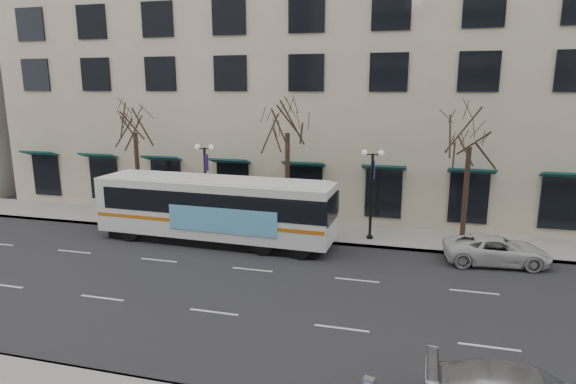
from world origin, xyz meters
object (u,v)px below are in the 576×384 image
(lamp_post_left, at_px, (206,181))
(city_bus, at_px, (216,208))
(white_pickup, at_px, (496,250))
(tree_far_mid, at_px, (287,116))
(tree_far_left, at_px, (134,117))
(tree_far_right, at_px, (471,129))
(lamp_post_right, at_px, (372,190))

(lamp_post_left, xyz_separation_m, city_bus, (1.67, -2.41, -0.95))
(city_bus, relative_size, white_pickup, 2.70)
(lamp_post_left, bearing_deg, tree_far_mid, 6.85)
(tree_far_left, relative_size, tree_far_mid, 0.98)
(tree_far_left, relative_size, tree_far_right, 1.03)
(tree_far_right, bearing_deg, tree_far_left, 180.00)
(tree_far_mid, relative_size, tree_far_right, 1.06)
(tree_far_right, distance_m, lamp_post_right, 6.11)
(white_pickup, bearing_deg, city_bus, 86.03)
(tree_far_left, distance_m, lamp_post_left, 6.29)
(lamp_post_right, height_order, white_pickup, lamp_post_right)
(tree_far_left, height_order, lamp_post_left, tree_far_left)
(tree_far_left, height_order, tree_far_right, tree_far_left)
(lamp_post_right, bearing_deg, tree_far_right, 6.85)
(white_pickup, bearing_deg, tree_far_right, 22.30)
(lamp_post_right, bearing_deg, lamp_post_left, 180.00)
(tree_far_mid, bearing_deg, tree_far_right, -0.00)
(tree_far_left, distance_m, white_pickup, 22.35)
(tree_far_right, bearing_deg, white_pickup, -62.14)
(tree_far_mid, bearing_deg, lamp_post_left, -173.15)
(lamp_post_left, xyz_separation_m, white_pickup, (16.37, -2.00, -2.25))
(lamp_post_right, relative_size, white_pickup, 1.04)
(tree_far_left, xyz_separation_m, tree_far_mid, (10.00, 0.00, 0.21))
(lamp_post_left, relative_size, lamp_post_right, 1.00)
(white_pickup, bearing_deg, tree_far_mid, 71.56)
(tree_far_mid, xyz_separation_m, tree_far_right, (10.00, -0.00, -0.48))
(lamp_post_left, xyz_separation_m, lamp_post_right, (10.00, 0.00, 0.00))
(tree_far_left, distance_m, tree_far_right, 20.00)
(city_bus, bearing_deg, tree_far_left, 157.86)
(tree_far_left, height_order, tree_far_mid, tree_far_mid)
(city_bus, bearing_deg, lamp_post_left, 126.91)
(lamp_post_right, bearing_deg, tree_far_mid, 173.17)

